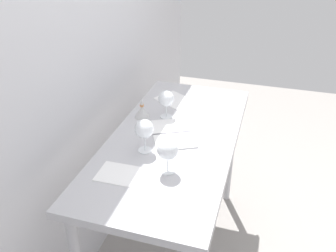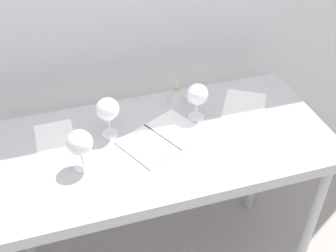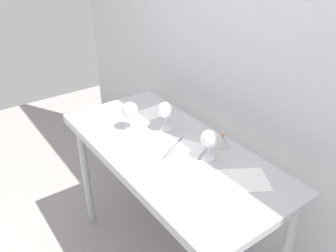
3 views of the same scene
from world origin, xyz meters
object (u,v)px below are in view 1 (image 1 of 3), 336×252
object	(u,v)px
wine_glass_near_left	(168,151)
open_notebook	(172,133)
wine_glass_far_left	(144,130)
tasting_sheet_lower	(176,100)
wine_glass_far_right	(166,99)
decanter_funnel	(142,111)
tasting_sheet_upper	(125,175)

from	to	relation	value
wine_glass_near_left	open_notebook	xyz separation A→B (m)	(0.32, 0.07, -0.11)
wine_glass_far_left	tasting_sheet_lower	size ratio (longest dim) A/B	0.71
wine_glass_far_right	wine_glass_near_left	world-z (taller)	wine_glass_near_left
tasting_sheet_lower	decanter_funnel	bearing A→B (deg)	-174.62
wine_glass_far_right	tasting_sheet_lower	bearing A→B (deg)	1.55
open_notebook	wine_glass_far_left	bearing A→B (deg)	129.21
wine_glass_near_left	tasting_sheet_lower	distance (m)	0.76
wine_glass_near_left	decanter_funnel	size ratio (longest dim) A/B	1.44
wine_glass_near_left	open_notebook	size ratio (longest dim) A/B	0.44
wine_glass_near_left	decanter_funnel	bearing A→B (deg)	32.90
tasting_sheet_upper	tasting_sheet_lower	world-z (taller)	same
wine_glass_near_left	open_notebook	distance (m)	0.35
open_notebook	wine_glass_far_right	bearing A→B (deg)	0.34
tasting_sheet_lower	wine_glass_far_right	bearing A→B (deg)	-147.62
tasting_sheet_upper	decanter_funnel	size ratio (longest dim) A/B	2.17
wine_glass_near_left	wine_glass_far_left	bearing A→B (deg)	50.62
wine_glass_far_left	decanter_funnel	size ratio (longest dim) A/B	1.50
wine_glass_near_left	open_notebook	bearing A→B (deg)	12.56
wine_glass_far_right	tasting_sheet_lower	xyz separation A→B (m)	(0.23, 0.01, -0.11)
tasting_sheet_upper	tasting_sheet_lower	xyz separation A→B (m)	(0.82, -0.01, 0.00)
open_notebook	tasting_sheet_lower	bearing A→B (deg)	-13.17
wine_glass_near_left	wine_glass_far_left	world-z (taller)	wine_glass_far_left
wine_glass_far_right	decanter_funnel	distance (m)	0.16
wine_glass_near_left	tasting_sheet_lower	xyz separation A→B (m)	(0.73, 0.17, -0.11)
open_notebook	tasting_sheet_lower	xyz separation A→B (m)	(0.41, 0.10, -0.00)
tasting_sheet_lower	open_notebook	bearing A→B (deg)	-135.82
decanter_funnel	open_notebook	bearing A→B (deg)	-121.06
wine_glass_far_right	open_notebook	bearing A→B (deg)	-153.13
open_notebook	tasting_sheet_lower	size ratio (longest dim) A/B	1.54
wine_glass_far_left	tasting_sheet_lower	xyz separation A→B (m)	(0.60, 0.01, -0.12)
wine_glass_far_right	open_notebook	world-z (taller)	wine_glass_far_right
wine_glass_near_left	tasting_sheet_upper	xyz separation A→B (m)	(-0.08, 0.18, -0.11)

